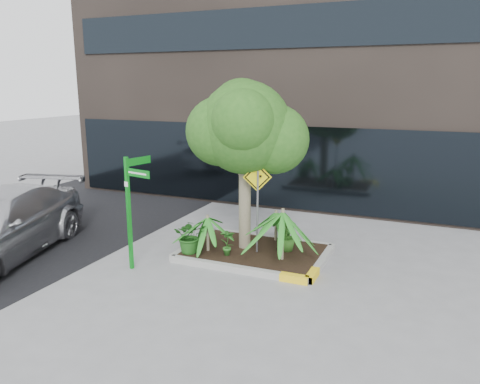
% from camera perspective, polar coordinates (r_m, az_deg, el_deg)
% --- Properties ---
extents(ground, '(80.00, 80.00, 0.00)m').
position_cam_1_polar(ground, '(10.96, 0.22, -8.12)').
color(ground, gray).
rests_on(ground, ground).
extents(asphalt_road, '(7.00, 80.00, 0.01)m').
position_cam_1_polar(asphalt_road, '(14.62, -24.02, -3.80)').
color(asphalt_road, black).
rests_on(asphalt_road, ground).
extents(planter, '(3.35, 2.36, 0.15)m').
position_cam_1_polar(planter, '(11.08, 1.89, -7.32)').
color(planter, '#9E9E99').
rests_on(planter, ground).
extents(tree, '(2.73, 2.42, 4.09)m').
position_cam_1_polar(tree, '(10.68, 0.63, 7.84)').
color(tree, gray).
rests_on(tree, ground).
extents(palm_front, '(1.31, 1.31, 1.46)m').
position_cam_1_polar(palm_front, '(10.22, 5.26, -2.43)').
color(palm_front, gray).
rests_on(palm_front, ground).
extents(palm_left, '(0.97, 0.97, 1.08)m').
position_cam_1_polar(palm_left, '(10.82, -3.98, -3.09)').
color(palm_left, gray).
rests_on(palm_left, ground).
extents(palm_back, '(0.87, 0.87, 0.97)m').
position_cam_1_polar(palm_back, '(11.56, 4.43, -2.47)').
color(palm_back, gray).
rests_on(palm_back, ground).
extents(shrub_a, '(1.01, 1.01, 0.82)m').
position_cam_1_polar(shrub_a, '(10.84, -6.09, -5.30)').
color(shrub_a, '#1D5317').
rests_on(shrub_a, planter).
extents(shrub_b, '(0.59, 0.59, 0.75)m').
position_cam_1_polar(shrub_b, '(10.98, 5.72, -5.24)').
color(shrub_b, '#316A1F').
rests_on(shrub_b, planter).
extents(shrub_c, '(0.41, 0.41, 0.62)m').
position_cam_1_polar(shrub_c, '(10.65, -1.54, -6.12)').
color(shrub_c, '#28671F').
rests_on(shrub_c, planter).
extents(shrub_d, '(0.46, 0.46, 0.72)m').
position_cam_1_polar(shrub_d, '(11.49, 5.47, -4.47)').
color(shrub_d, '#266B1E').
rests_on(shrub_d, planter).
extents(street_sign_post, '(0.72, 0.83, 2.48)m').
position_cam_1_polar(street_sign_post, '(10.21, -13.09, -1.04)').
color(street_sign_post, '#0B821A').
rests_on(street_sign_post, ground).
extents(cattle_sign, '(0.60, 0.28, 2.11)m').
position_cam_1_polar(cattle_sign, '(10.48, 2.13, -0.11)').
color(cattle_sign, slate).
rests_on(cattle_sign, ground).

